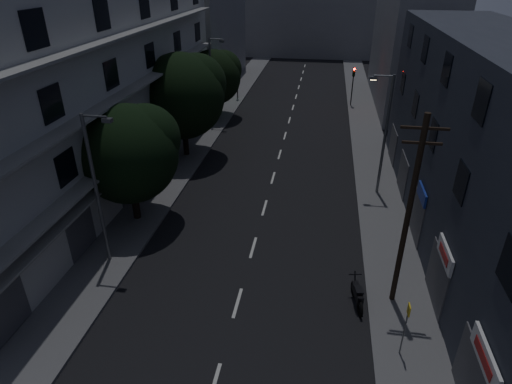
# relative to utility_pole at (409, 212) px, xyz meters

# --- Properties ---
(ground) EXTENTS (160.00, 160.00, 0.00)m
(ground) POSITION_rel_utility_pole_xyz_m (-7.15, 17.21, -4.87)
(ground) COLOR black
(ground) RESTS_ON ground
(sidewalk_left) EXTENTS (3.00, 90.00, 0.15)m
(sidewalk_left) POSITION_rel_utility_pole_xyz_m (-14.65, 17.21, -4.79)
(sidewalk_left) COLOR #565659
(sidewalk_left) RESTS_ON ground
(sidewalk_right) EXTENTS (3.00, 90.00, 0.15)m
(sidewalk_right) POSITION_rel_utility_pole_xyz_m (0.35, 17.21, -4.79)
(sidewalk_right) COLOR #565659
(sidewalk_right) RESTS_ON ground
(lane_markings) EXTENTS (0.15, 60.50, 0.01)m
(lane_markings) POSITION_rel_utility_pole_xyz_m (-7.15, 23.46, -4.86)
(lane_markings) COLOR beige
(lane_markings) RESTS_ON ground
(building_left) EXTENTS (7.00, 36.00, 14.00)m
(building_left) POSITION_rel_utility_pole_xyz_m (-19.12, 10.21, 2.13)
(building_left) COLOR #B6B5B0
(building_left) RESTS_ON ground
(building_right) EXTENTS (6.19, 28.00, 11.00)m
(building_right) POSITION_rel_utility_pole_xyz_m (4.85, 6.21, 0.63)
(building_right) COLOR #2A2E39
(building_right) RESTS_ON ground
(building_far_left) EXTENTS (6.00, 20.00, 16.00)m
(building_far_left) POSITION_rel_utility_pole_xyz_m (-19.15, 40.21, 3.13)
(building_far_left) COLOR slate
(building_far_left) RESTS_ON ground
(building_far_right) EXTENTS (6.00, 20.00, 13.00)m
(building_far_right) POSITION_rel_utility_pole_xyz_m (4.85, 34.21, 1.63)
(building_far_right) COLOR slate
(building_far_right) RESTS_ON ground
(building_far_end) EXTENTS (24.00, 8.00, 10.00)m
(building_far_end) POSITION_rel_utility_pole_xyz_m (-7.15, 62.21, 0.13)
(building_far_end) COLOR slate
(building_far_end) RESTS_ON ground
(tree_near) EXTENTS (5.79, 5.79, 7.14)m
(tree_near) POSITION_rel_utility_pole_xyz_m (-14.68, 5.11, -0.25)
(tree_near) COLOR black
(tree_near) RESTS_ON sidewalk_left
(tree_mid) EXTENTS (6.63, 6.63, 8.16)m
(tree_mid) POSITION_rel_utility_pole_xyz_m (-14.66, 15.26, 0.38)
(tree_mid) COLOR black
(tree_mid) RESTS_ON sidewalk_left
(tree_far) EXTENTS (5.37, 5.37, 6.65)m
(tree_far) POSITION_rel_utility_pole_xyz_m (-14.77, 25.57, -0.55)
(tree_far) COLOR black
(tree_far) RESTS_ON sidewalk_left
(traffic_signal_far_right) EXTENTS (0.28, 0.37, 4.10)m
(traffic_signal_far_right) POSITION_rel_utility_pole_xyz_m (-0.84, 31.60, -1.77)
(traffic_signal_far_right) COLOR black
(traffic_signal_far_right) RESTS_ON sidewalk_right
(traffic_signal_far_left) EXTENTS (0.28, 0.37, 4.10)m
(traffic_signal_far_left) POSITION_rel_utility_pole_xyz_m (-13.88, 32.49, -1.77)
(traffic_signal_far_left) COLOR black
(traffic_signal_far_left) RESTS_ON sidewalk_left
(street_lamp_left_near) EXTENTS (1.51, 0.25, 8.00)m
(street_lamp_left_near) POSITION_rel_utility_pole_xyz_m (-14.38, 0.79, -0.27)
(street_lamp_left_near) COLOR slate
(street_lamp_left_near) RESTS_ON sidewalk_left
(street_lamp_right) EXTENTS (1.51, 0.25, 8.00)m
(street_lamp_right) POSITION_rel_utility_pole_xyz_m (0.13, 10.90, -0.27)
(street_lamp_right) COLOR #5B5F63
(street_lamp_right) RESTS_ON sidewalk_right
(street_lamp_left_far) EXTENTS (1.51, 0.25, 8.00)m
(street_lamp_left_far) POSITION_rel_utility_pole_xyz_m (-14.43, 23.42, -0.27)
(street_lamp_left_far) COLOR #595A61
(street_lamp_left_far) RESTS_ON sidewalk_left
(utility_pole) EXTENTS (1.80, 0.24, 9.00)m
(utility_pole) POSITION_rel_utility_pole_xyz_m (0.00, 0.00, 0.00)
(utility_pole) COLOR black
(utility_pole) RESTS_ON sidewalk_right
(bus_stop_sign) EXTENTS (0.06, 0.35, 2.52)m
(bus_stop_sign) POSITION_rel_utility_pole_xyz_m (-0.08, -3.24, -2.98)
(bus_stop_sign) COLOR #595B60
(bus_stop_sign) RESTS_ON sidewalk_right
(motorcycle) EXTENTS (0.67, 2.11, 1.36)m
(motorcycle) POSITION_rel_utility_pole_xyz_m (-1.66, -0.48, -4.33)
(motorcycle) COLOR black
(motorcycle) RESTS_ON ground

